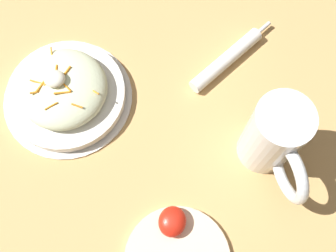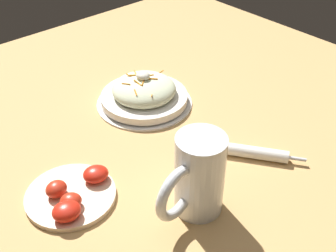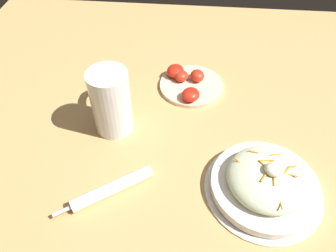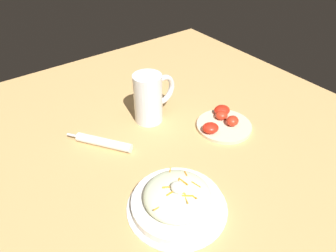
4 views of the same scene
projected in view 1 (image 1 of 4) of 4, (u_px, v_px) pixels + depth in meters
ground_plane at (158, 118)px, 0.72m from camera, size 1.43×1.43×0.00m
salad_plate at (65, 92)px, 0.71m from camera, size 0.24×0.24×0.09m
beer_mug at (273, 140)px, 0.64m from camera, size 0.09×0.16×0.16m
napkin_roll at (227, 59)px, 0.75m from camera, size 0.18×0.13×0.03m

